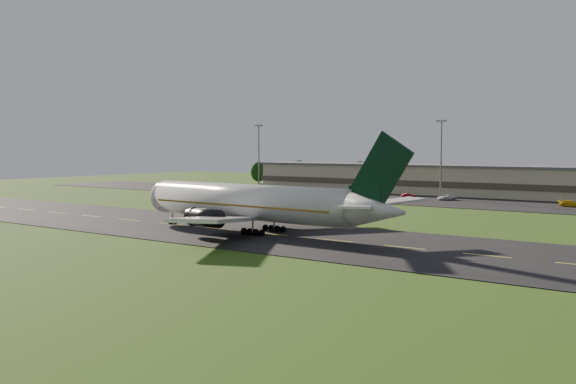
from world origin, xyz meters
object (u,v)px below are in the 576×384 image
Objects in this scene: airliner at (253,203)px; light_mast_west at (259,149)px; service_vehicle_a at (335,194)px; light_mast_centre at (441,150)px; service_vehicle_c at (446,197)px; service_vehicle_b at (408,196)px; terminal at (468,181)px; service_vehicle_d at (571,204)px.

light_mast_west is (-62.14, 80.02, 8.08)m from airliner.
airliner reaches higher than service_vehicle_a.
airliner is 80.46m from light_mast_centre.
light_mast_west is 1.00× the size of light_mast_centre.
service_vehicle_c is at bearing 16.87° from service_vehicle_a.
light_mast_west is 5.52× the size of service_vehicle_a.
light_mast_west is at bearing 56.82° from service_vehicle_b.
light_mast_west reaches higher than terminal.
service_vehicle_d reaches higher than service_vehicle_c.
light_mast_west is at bearing 129.35° from airliner.
light_mast_centre is at bearing 157.92° from service_vehicle_c.
service_vehicle_a is at bearing -154.98° from light_mast_centre.
terminal is 39.16× the size of service_vehicle_b.
service_vehicle_a is 29.10m from service_vehicle_c.
light_mast_centre is at bearing -94.95° from terminal.
service_vehicle_b is (17.59, 7.70, -0.02)m from service_vehicle_a.
light_mast_west reaches higher than airliner.
light_mast_centre reaches higher than service_vehicle_b.
service_vehicle_c is (1.20, 75.84, -3.88)m from airliner.
airliner reaches higher than service_vehicle_d.
service_vehicle_c is (10.55, -0.31, 0.08)m from service_vehicle_b.
light_mast_west is 38.95m from service_vehicle_a.
service_vehicle_c is 29.46m from service_vehicle_d.
service_vehicle_a is at bearing -18.20° from light_mast_west.
service_vehicle_a is at bearing 113.00° from airliner.
light_mast_west is 54.28m from service_vehicle_b.
light_mast_centre is at bearing 86.35° from service_vehicle_d.
service_vehicle_d is (31.38, -21.51, -3.17)m from terminal.
service_vehicle_b is at bearing 25.80° from service_vehicle_a.
light_mast_centre is (-1.40, -16.18, 8.75)m from terminal.
terminal is 18.45m from light_mast_centre.
service_vehicle_a is at bearing -135.96° from service_vehicle_c.
light_mast_centre is at bearing -90.74° from service_vehicle_b.
service_vehicle_b is at bearing 98.51° from airliner.
airliner is 2.52× the size of light_mast_west.
light_mast_west reaches higher than service_vehicle_c.
service_vehicle_a is (-24.80, -11.57, -12.01)m from light_mast_centre.
service_vehicle_b is 0.75× the size of service_vehicle_c.
service_vehicle_a is (-26.94, 68.45, -3.93)m from airliner.
terminal is at bearing 14.76° from light_mast_west.
airliner reaches higher than service_vehicle_c.
terminal is 39.30× the size of service_vehicle_a.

